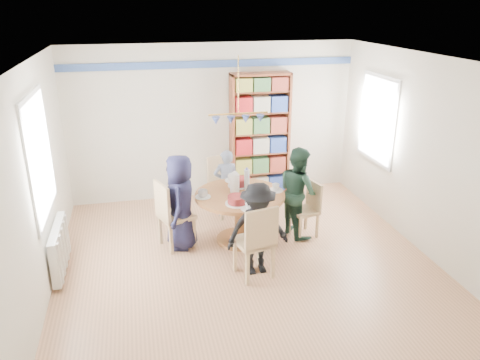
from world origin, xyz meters
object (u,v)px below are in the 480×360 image
object	(u,v)px
chair_right	(308,206)
bookshelf	(260,136)
person_right	(298,192)
chair_near	(257,239)
person_left	(181,202)
person_near	(258,229)
radiator	(60,248)
chair_left	(171,212)
chair_far	(223,183)
person_far	(226,183)
dining_table	(240,206)

from	to	relation	value
chair_right	bookshelf	xyz separation A→B (m)	(-0.28, 1.75, 0.62)
person_right	bookshelf	xyz separation A→B (m)	(-0.14, 1.68, 0.40)
chair_near	person_left	xyz separation A→B (m)	(-0.84, 1.05, 0.14)
chair_near	person_near	bearing A→B (deg)	72.79
radiator	chair_left	bearing A→B (deg)	13.27
chair_far	person_right	bearing A→B (deg)	-45.97
person_far	bookshelf	bearing A→B (deg)	-132.48
radiator	chair_far	size ratio (longest dim) A/B	1.03
radiator	person_left	world-z (taller)	person_left
chair_near	bookshelf	world-z (taller)	bookshelf
person_left	person_near	xyz separation A→B (m)	(0.88, -0.91, -0.07)
chair_far	dining_table	bearing A→B (deg)	-86.74
chair_far	bookshelf	distance (m)	1.20
chair_right	bookshelf	world-z (taller)	bookshelf
bookshelf	chair_far	bearing A→B (deg)	-139.61
dining_table	chair_right	size ratio (longest dim) A/B	1.55
chair_left	person_left	xyz separation A→B (m)	(0.15, 0.00, 0.14)
person_far	person_near	size ratio (longest dim) A/B	0.91
chair_near	radiator	bearing A→B (deg)	164.02
dining_table	person_far	xyz separation A→B (m)	(-0.02, 0.91, 0.01)
dining_table	person_left	xyz separation A→B (m)	(-0.85, 0.02, 0.14)
radiator	person_right	xyz separation A→B (m)	(3.36, 0.36, 0.33)
chair_far	chair_near	bearing A→B (deg)	-88.79
bookshelf	dining_table	bearing A→B (deg)	-113.75
bookshelf	person_left	bearing A→B (deg)	-133.51
radiator	chair_left	size ratio (longest dim) A/B	0.99
person_near	bookshelf	size ratio (longest dim) A/B	0.57
dining_table	person_right	world-z (taller)	person_right
person_left	person_far	xyz separation A→B (m)	(0.83, 0.88, -0.13)
radiator	person_near	bearing A→B (deg)	-12.74
chair_far	person_near	xyz separation A→B (m)	(0.09, -1.91, 0.09)
person_left	person_right	distance (m)	1.75
person_far	chair_near	bearing A→B (deg)	91.45
radiator	chair_left	distance (m)	1.52
radiator	person_near	xyz separation A→B (m)	(2.49, -0.56, 0.27)
chair_far	person_right	xyz separation A→B (m)	(0.95, -0.99, 0.15)
dining_table	chair_left	size ratio (longest dim) A/B	1.29
radiator	chair_right	distance (m)	3.52
chair_far	chair_left	bearing A→B (deg)	-133.14
chair_near	person_left	distance (m)	1.35
radiator	chair_far	bearing A→B (deg)	29.27
radiator	person_near	size ratio (longest dim) A/B	0.80
radiator	chair_right	size ratio (longest dim) A/B	1.19
person_left	chair_right	bearing A→B (deg)	98.50
chair_right	person_right	world-z (taller)	person_right
radiator	person_left	distance (m)	1.69
chair_near	person_far	bearing A→B (deg)	90.14
chair_left	person_far	bearing A→B (deg)	42.18
radiator	bookshelf	world-z (taller)	bookshelf
dining_table	chair_right	bearing A→B (deg)	-2.00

